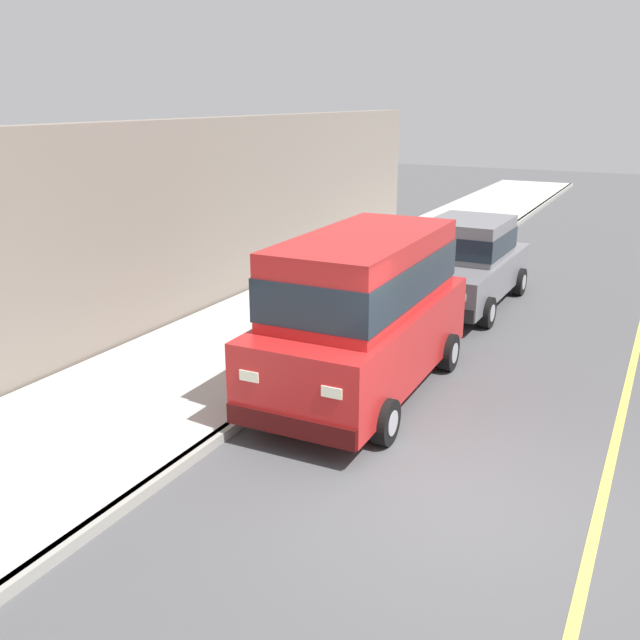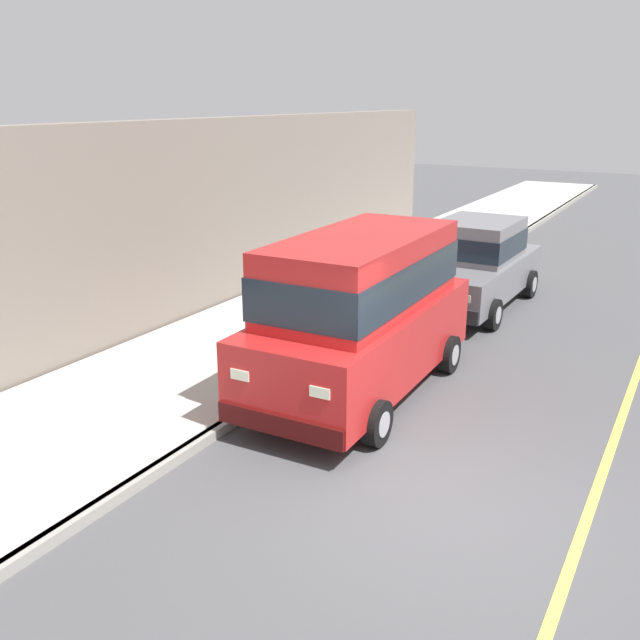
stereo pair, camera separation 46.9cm
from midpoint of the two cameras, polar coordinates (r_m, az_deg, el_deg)
name	(u,v)px [view 1 (the left image)]	position (r m, az deg, el deg)	size (l,w,h in m)	color
ground_plane	(449,497)	(8.50, 8.89, -14.14)	(80.00, 80.00, 0.00)	#4C4C4F
curb	(222,435)	(9.77, -9.40, -9.22)	(0.16, 64.00, 0.14)	gray
sidewalk	(121,409)	(10.85, -17.16, -6.97)	(3.60, 64.00, 0.14)	#B7B5AD
lane_centre_line	(594,534)	(8.25, 19.92, -16.15)	(0.12, 57.60, 0.01)	#E0D64C
car_red_van	(364,307)	(10.68, 2.37, 1.05)	(2.19, 4.93, 2.52)	red
car_grey_sedan	(467,261)	(15.81, 11.05, 4.71)	(2.10, 4.63, 1.92)	slate
dog_tan	(270,316)	(13.49, -5.09, 0.29)	(0.75, 0.27, 0.49)	tan
fire_hydrant	(251,366)	(10.94, -6.84, -3.74)	(0.34, 0.24, 0.72)	gold
building_facade	(227,211)	(16.04, -8.44, 8.83)	(0.50, 20.00, 4.06)	slate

